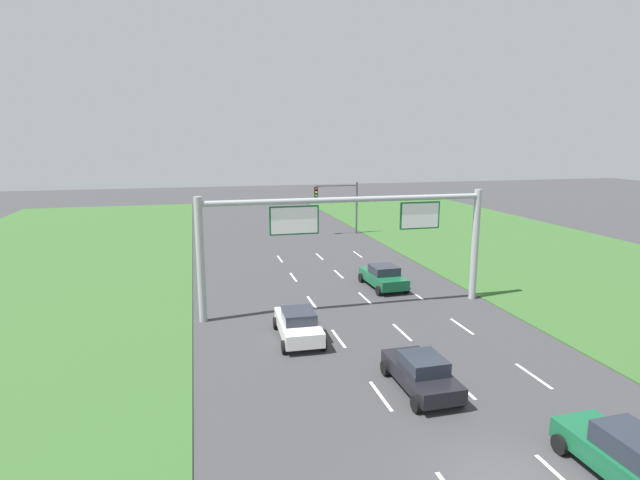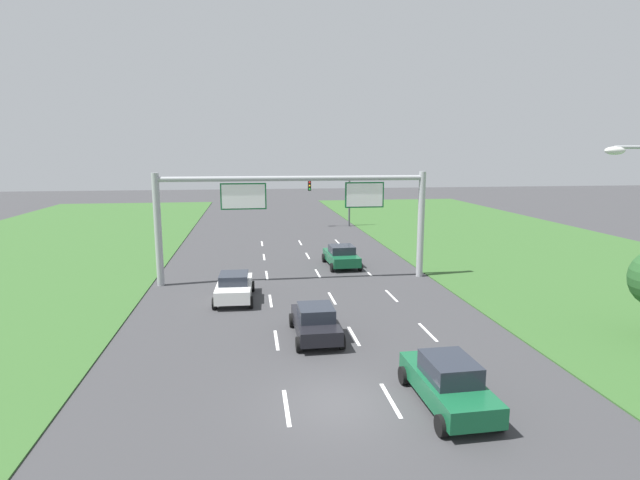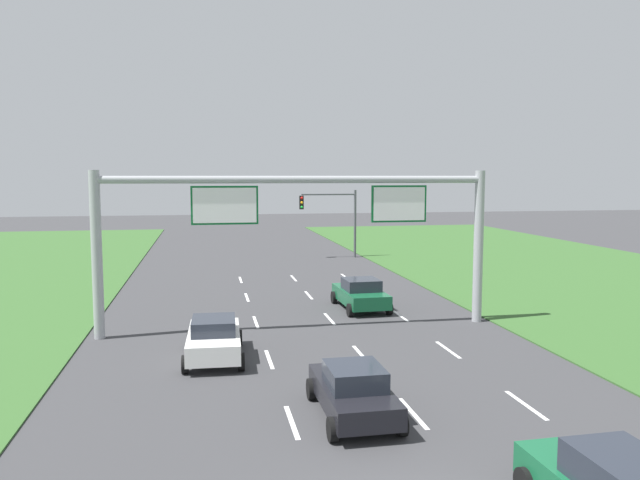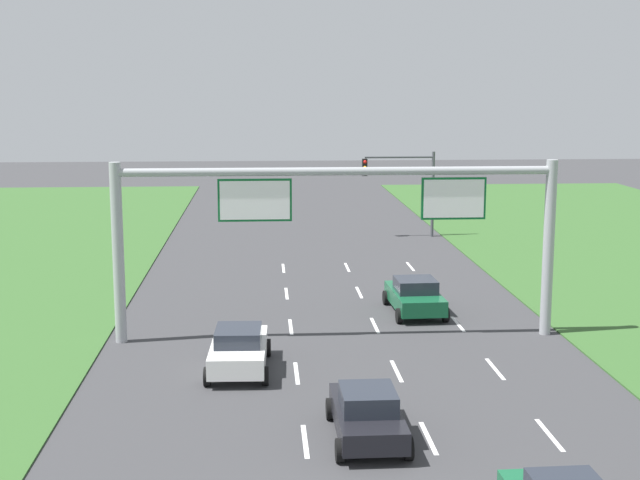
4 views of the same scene
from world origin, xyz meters
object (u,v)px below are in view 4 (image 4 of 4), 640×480
object	(u,v)px
traffic_light_mast	(404,178)
car_near_red	(367,413)
car_far_ahead	(415,296)
sign_gantry	(339,216)
car_mid_lane	(239,349)

from	to	relation	value
traffic_light_mast	car_near_red	bearing A→B (deg)	-100.70
car_near_red	car_far_ahead	world-z (taller)	car_far_ahead
car_near_red	sign_gantry	distance (m)	11.02
car_mid_lane	car_far_ahead	bearing A→B (deg)	46.82
car_near_red	car_mid_lane	bearing A→B (deg)	120.01
car_near_red	sign_gantry	size ratio (longest dim) A/B	0.24
car_mid_lane	traffic_light_mast	bearing A→B (deg)	71.55
car_near_red	sign_gantry	world-z (taller)	sign_gantry
car_mid_lane	traffic_light_mast	distance (m)	29.22
car_near_red	car_far_ahead	bearing A→B (deg)	74.49
car_far_ahead	sign_gantry	xyz separation A→B (m)	(-3.65, -3.65, 4.09)
car_near_red	car_far_ahead	xyz separation A→B (m)	(3.74, 13.86, 0.03)
car_far_ahead	sign_gantry	world-z (taller)	sign_gantry
car_near_red	sign_gantry	bearing A→B (deg)	89.07
car_far_ahead	car_mid_lane	bearing A→B (deg)	-136.99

